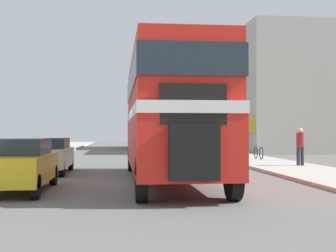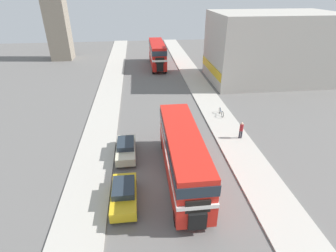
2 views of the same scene
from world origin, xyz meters
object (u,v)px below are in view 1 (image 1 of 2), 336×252
object	(u,v)px
car_parked_mid	(48,155)
pedestrian_walking	(300,144)
bicycle_on_pavement	(258,153)
double_decker_bus	(168,109)
bus_distant	(141,123)
car_parked_near	(18,164)

from	to	relation	value
car_parked_mid	pedestrian_walking	bearing A→B (deg)	8.22
pedestrian_walking	bicycle_on_pavement	xyz separation A→B (m)	(-0.37, 5.39, -0.64)
double_decker_bus	bicycle_on_pavement	distance (m)	12.66
double_decker_bus	bus_distant	xyz separation A→B (m)	(0.62, 32.90, 0.16)
car_parked_near	pedestrian_walking	bearing A→B (deg)	33.64
car_parked_near	bus_distant	bearing A→B (deg)	81.66
bicycle_on_pavement	car_parked_mid	bearing A→B (deg)	-147.37
bus_distant	car_parked_near	xyz separation A→B (m)	(-5.14, -35.11, -1.86)
car_parked_near	car_parked_mid	distance (m)	5.90
car_parked_mid	bus_distant	bearing A→B (deg)	79.98
car_parked_near	pedestrian_walking	distance (m)	13.60
car_parked_mid	bicycle_on_pavement	bearing A→B (deg)	32.63
car_parked_near	bicycle_on_pavement	world-z (taller)	car_parked_near
car_parked_near	pedestrian_walking	size ratio (longest dim) A/B	2.33
bus_distant	pedestrian_walking	distance (m)	28.30
double_decker_bus	pedestrian_walking	size ratio (longest dim) A/B	6.35
double_decker_bus	car_parked_mid	distance (m)	6.10
bus_distant	car_parked_near	world-z (taller)	bus_distant
car_parked_near	car_parked_mid	size ratio (longest dim) A/B	0.99
car_parked_near	bicycle_on_pavement	distance (m)	16.94
bus_distant	car_parked_near	bearing A→B (deg)	-98.34
bus_distant	car_parked_near	size ratio (longest dim) A/B	2.68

